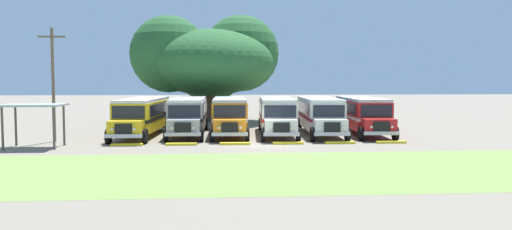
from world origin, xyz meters
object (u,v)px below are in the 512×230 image
(parked_bus_slot_2, at_px, (230,114))
(utility_pole, at_px, (53,81))
(parked_bus_slot_0, at_px, (142,115))
(parked_bus_slot_1, at_px, (189,114))
(waiting_shelter, at_px, (34,108))
(broad_shade_tree, at_px, (209,60))
(parked_bus_slot_4, at_px, (320,114))
(parked_bus_slot_5, at_px, (362,113))
(parked_bus_slot_3, at_px, (277,114))

(parked_bus_slot_2, xyz_separation_m, utility_pole, (-12.08, -3.81, 2.54))
(parked_bus_slot_0, distance_m, parked_bus_slot_1, 3.51)
(parked_bus_slot_1, bearing_deg, parked_bus_slot_2, 87.33)
(waiting_shelter, bearing_deg, broad_shade_tree, 61.28)
(parked_bus_slot_4, bearing_deg, parked_bus_slot_0, -86.10)
(parked_bus_slot_0, relative_size, parked_bus_slot_5, 1.00)
(parked_bus_slot_1, distance_m, waiting_shelter, 11.58)
(parked_bus_slot_4, bearing_deg, parked_bus_slot_5, 97.41)
(parked_bus_slot_3, bearing_deg, parked_bus_slot_1, -90.65)
(parked_bus_slot_5, height_order, broad_shade_tree, broad_shade_tree)
(parked_bus_slot_0, xyz_separation_m, parked_bus_slot_3, (10.26, 0.22, 0.00))
(parked_bus_slot_1, relative_size, utility_pole, 1.40)
(parked_bus_slot_4, height_order, utility_pole, utility_pole)
(parked_bus_slot_0, relative_size, waiting_shelter, 3.04)
(parked_bus_slot_3, bearing_deg, broad_shade_tree, -153.44)
(parked_bus_slot_5, bearing_deg, parked_bus_slot_0, -85.41)
(utility_pole, bearing_deg, waiting_shelter, -94.32)
(parked_bus_slot_4, xyz_separation_m, parked_bus_slot_5, (3.45, 0.24, 0.00))
(parked_bus_slot_4, relative_size, waiting_shelter, 3.03)
(parked_bus_slot_4, relative_size, parked_bus_slot_5, 1.00)
(parked_bus_slot_0, xyz_separation_m, parked_bus_slot_4, (13.62, 0.13, 0.00))
(parked_bus_slot_2, xyz_separation_m, broad_shade_tree, (-1.74, 12.41, 4.65))
(parked_bus_slot_4, distance_m, waiting_shelter, 20.39)
(parked_bus_slot_2, relative_size, parked_bus_slot_4, 1.00)
(parked_bus_slot_5, height_order, waiting_shelter, parked_bus_slot_5)
(parked_bus_slot_3, bearing_deg, parked_bus_slot_5, 94.99)
(utility_pole, xyz_separation_m, waiting_shelter, (-0.23, -3.08, -1.67))
(parked_bus_slot_0, xyz_separation_m, parked_bus_slot_1, (3.43, 0.73, 0.00))
(parked_bus_slot_2, height_order, broad_shade_tree, broad_shade_tree)
(parked_bus_slot_3, height_order, parked_bus_slot_4, same)
(parked_bus_slot_4, relative_size, broad_shade_tree, 0.74)
(utility_pole, bearing_deg, parked_bus_slot_1, 24.17)
(parked_bus_slot_2, relative_size, broad_shade_tree, 0.73)
(parked_bus_slot_1, height_order, utility_pole, utility_pole)
(parked_bus_slot_1, height_order, parked_bus_slot_3, same)
(parked_bus_slot_2, bearing_deg, parked_bus_slot_3, 86.35)
(parked_bus_slot_4, xyz_separation_m, broad_shade_tree, (-8.74, 12.82, 4.65))
(parked_bus_slot_1, distance_m, parked_bus_slot_5, 13.64)
(broad_shade_tree, bearing_deg, parked_bus_slot_0, -110.64)
(parked_bus_slot_2, xyz_separation_m, parked_bus_slot_5, (10.45, -0.17, 0.00))
(parked_bus_slot_5, relative_size, waiting_shelter, 3.03)
(parked_bus_slot_2, bearing_deg, parked_bus_slot_4, 88.12)
(parked_bus_slot_2, relative_size, waiting_shelter, 3.02)
(utility_pole, bearing_deg, parked_bus_slot_2, 17.48)
(parked_bus_slot_0, xyz_separation_m, broad_shade_tree, (4.88, 12.95, 4.65))
(parked_bus_slot_4, height_order, waiting_shelter, parked_bus_slot_4)
(waiting_shelter, bearing_deg, parked_bus_slot_0, 48.06)
(parked_bus_slot_2, bearing_deg, broad_shade_tree, -170.51)
(parked_bus_slot_2, bearing_deg, waiting_shelter, -59.29)
(parked_bus_slot_4, relative_size, utility_pole, 1.41)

